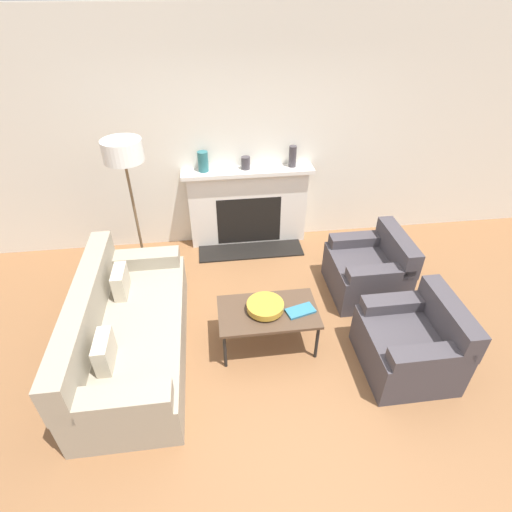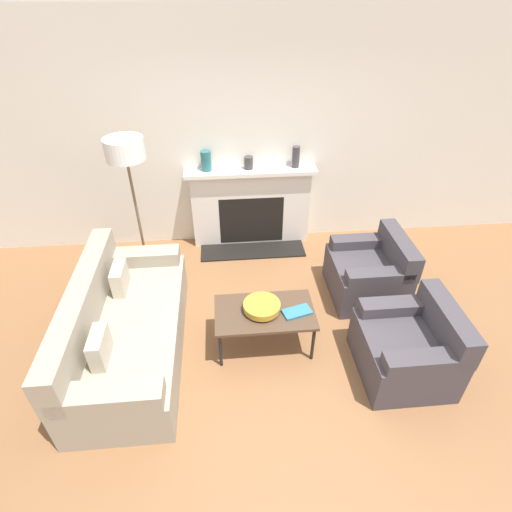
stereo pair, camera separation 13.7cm
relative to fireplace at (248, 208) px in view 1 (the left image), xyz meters
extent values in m
plane|color=brown|center=(0.14, -2.26, -0.53)|extent=(18.00, 18.00, 0.00)
cube|color=silver|center=(0.14, 0.14, 0.92)|extent=(18.00, 0.06, 2.90)
cube|color=silver|center=(0.00, 0.01, -0.01)|extent=(1.57, 0.20, 1.04)
cube|color=black|center=(0.00, -0.07, -0.15)|extent=(0.86, 0.04, 0.67)
cube|color=black|center=(0.00, -0.27, -0.52)|extent=(1.41, 0.40, 0.02)
cube|color=silver|center=(0.00, -0.02, 0.53)|extent=(1.69, 0.28, 0.05)
cube|color=#9E937F|center=(-1.33, -1.92, -0.31)|extent=(0.93, 2.04, 0.44)
cube|color=#9E937F|center=(-1.70, -1.92, 0.12)|extent=(0.20, 2.04, 0.41)
cube|color=#9E937F|center=(-1.33, -2.83, -0.01)|extent=(0.86, 0.22, 0.16)
cube|color=#9E937F|center=(-1.33, -1.01, -0.01)|extent=(0.86, 0.22, 0.16)
cube|color=#C0B49C|center=(-1.47, -2.38, 0.05)|extent=(0.12, 0.32, 0.28)
cube|color=#C0B49C|center=(-1.47, -1.46, 0.05)|extent=(0.12, 0.32, 0.28)
cube|color=#423D42|center=(1.24, -2.38, -0.30)|extent=(0.79, 0.84, 0.46)
cube|color=#423D42|center=(1.55, -2.38, 0.08)|extent=(0.18, 0.84, 0.31)
cube|color=#423D42|center=(1.24, -2.05, -0.01)|extent=(0.71, 0.18, 0.12)
cube|color=#423D42|center=(1.24, -2.71, -0.01)|extent=(0.71, 0.18, 0.12)
cube|color=#423D42|center=(1.24, -1.26, -0.30)|extent=(0.79, 0.84, 0.46)
cube|color=#423D42|center=(1.55, -1.26, 0.08)|extent=(0.18, 0.84, 0.31)
cube|color=#423D42|center=(1.24, -0.93, -0.01)|extent=(0.71, 0.18, 0.12)
cube|color=#423D42|center=(1.24, -1.59, -0.01)|extent=(0.71, 0.18, 0.12)
cube|color=#4C3828|center=(-0.02, -1.93, -0.09)|extent=(0.97, 0.57, 0.03)
cylinder|color=black|center=(-0.47, -2.18, -0.32)|extent=(0.03, 0.03, 0.42)
cylinder|color=black|center=(0.42, -2.18, -0.32)|extent=(0.03, 0.03, 0.42)
cylinder|color=black|center=(-0.47, -1.69, -0.32)|extent=(0.03, 0.03, 0.42)
cylinder|color=black|center=(0.42, -1.69, -0.32)|extent=(0.03, 0.03, 0.42)
cylinder|color=#BC8E2D|center=(-0.05, -1.92, -0.07)|extent=(0.13, 0.13, 0.02)
cylinder|color=#BC8E2D|center=(-0.05, -1.92, -0.02)|extent=(0.36, 0.36, 0.07)
cube|color=teal|center=(0.29, -1.98, -0.07)|extent=(0.30, 0.21, 0.02)
cylinder|color=brown|center=(-1.35, -0.68, -0.51)|extent=(0.32, 0.32, 0.03)
cylinder|color=brown|center=(-1.35, -0.68, 0.28)|extent=(0.03, 0.03, 1.55)
cylinder|color=white|center=(-1.35, -0.68, 1.13)|extent=(0.41, 0.41, 0.23)
cylinder|color=#28666B|center=(-0.56, 0.01, 0.68)|extent=(0.13, 0.13, 0.25)
cylinder|color=#3D383D|center=(-0.02, 0.01, 0.64)|extent=(0.11, 0.11, 0.16)
cylinder|color=#3D383D|center=(0.58, 0.01, 0.69)|extent=(0.10, 0.10, 0.27)
camera|label=1|loc=(-0.50, -4.73, 2.63)|focal=28.00mm
camera|label=2|loc=(-0.36, -4.75, 2.63)|focal=28.00mm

